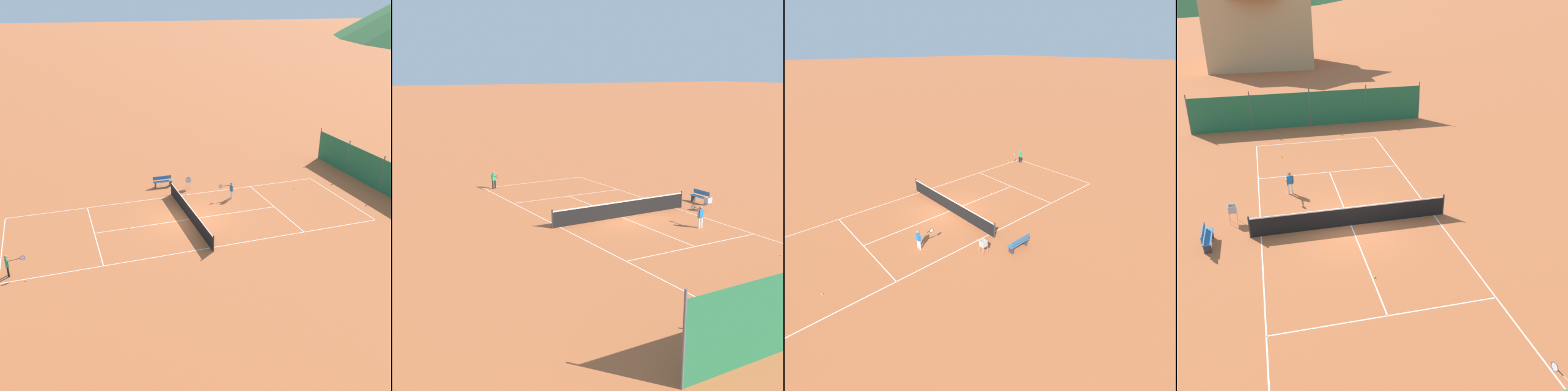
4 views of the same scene
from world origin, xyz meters
The scene contains 12 objects.
ground_plane centered at (0.00, 0.00, 0.00)m, with size 600.00×600.00×0.00m, color #B25B33.
court_line_markings centered at (0.00, 0.00, 0.00)m, with size 8.25×23.85×0.01m.
tennis_net centered at (0.00, 0.00, 0.50)m, with size 9.18×0.08×1.06m.
windscreen_fence_far centered at (0.00, 15.50, 1.31)m, with size 17.28×0.08×2.90m.
player_near_baseline centered at (3.48, -11.34, 0.74)m, with size 0.43×1.07×1.27m.
player_far_service centered at (-2.46, 4.01, 0.73)m, with size 0.42×1.03×1.24m.
tennis_ball_mid_court centered at (-2.57, 9.47, 0.03)m, with size 0.07×0.07×0.07m, color #CCE033.
tennis_ball_far_corner centered at (0.10, -4.17, 0.03)m, with size 0.07×0.07×0.07m, color #CCE033.
tennis_ball_service_box centered at (4.27, -10.52, 0.03)m, with size 0.07×0.07×0.07m, color #CCE033.
tennis_ball_alley_left centered at (-4.08, 1.00, 0.03)m, with size 0.07×0.07×0.07m, color #CCE033.
ball_hopper centered at (-5.30, 1.61, 0.66)m, with size 0.36×0.36×0.89m.
courtside_bench centered at (-6.34, -0.23, 0.45)m, with size 0.36×1.50×0.84m.
Camera 1 is at (26.54, -8.48, 13.74)m, focal length 42.00 mm.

